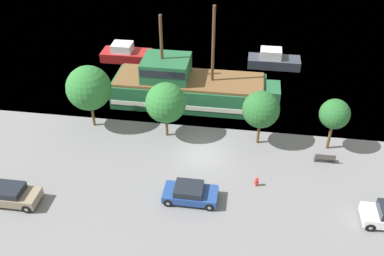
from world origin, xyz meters
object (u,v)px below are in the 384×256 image
(parked_car_curb_front, at_px, (11,195))
(fire_hydrant, at_px, (257,181))
(pirate_ship, at_px, (187,87))
(moored_boat_outer, at_px, (273,60))
(moored_boat_dockside, at_px, (126,54))
(bench_promenade_east, at_px, (325,158))
(parked_car_curb_rear, at_px, (190,193))

(parked_car_curb_front, height_order, fire_hydrant, parked_car_curb_front)
(pirate_ship, relative_size, moored_boat_outer, 2.75)
(pirate_ship, distance_m, moored_boat_dockside, 11.73)
(moored_boat_dockside, relative_size, parked_car_curb_front, 1.43)
(moored_boat_dockside, bearing_deg, parked_car_curb_front, -94.76)
(moored_boat_dockside, distance_m, parked_car_curb_front, 23.56)
(pirate_ship, distance_m, bench_promenade_east, 14.51)
(parked_car_curb_rear, bearing_deg, parked_car_curb_front, -170.67)
(pirate_ship, height_order, parked_car_curb_front, pirate_ship)
(fire_hydrant, bearing_deg, pirate_ship, 121.96)
(moored_boat_dockside, bearing_deg, moored_boat_outer, 2.50)
(pirate_ship, height_order, moored_boat_outer, pirate_ship)
(parked_car_curb_rear, bearing_deg, pirate_ship, 99.44)
(moored_boat_outer, distance_m, fire_hydrant, 20.02)
(parked_car_curb_front, height_order, bench_promenade_east, parked_car_curb_front)
(pirate_ship, height_order, parked_car_curb_rear, pirate_ship)
(parked_car_curb_rear, height_order, bench_promenade_east, parked_car_curb_rear)
(parked_car_curb_front, distance_m, fire_hydrant, 17.83)
(parked_car_curb_rear, bearing_deg, moored_boat_outer, 74.50)
(fire_hydrant, bearing_deg, moored_boat_outer, 85.94)
(parked_car_curb_front, relative_size, bench_promenade_east, 2.48)
(bench_promenade_east, bearing_deg, parked_car_curb_rear, -150.48)
(moored_boat_outer, bearing_deg, moored_boat_dockside, -177.50)
(moored_boat_dockside, bearing_deg, pirate_ship, -43.95)
(moored_boat_dockside, height_order, fire_hydrant, moored_boat_dockside)
(parked_car_curb_rear, bearing_deg, fire_hydrant, 24.77)
(bench_promenade_east, bearing_deg, parked_car_curb_front, -161.05)
(moored_boat_dockside, distance_m, bench_promenade_east, 26.01)
(pirate_ship, distance_m, parked_car_curb_front, 18.56)
(moored_boat_outer, distance_m, parked_car_curb_rear, 22.98)
(moored_boat_dockside, relative_size, parked_car_curb_rear, 1.45)
(parked_car_curb_front, bearing_deg, fire_hydrant, 13.79)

